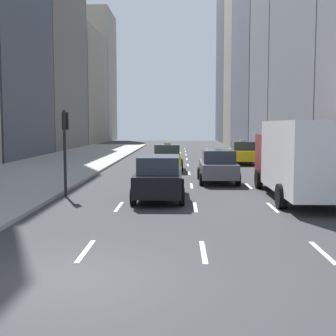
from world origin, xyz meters
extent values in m
plane|color=#333335|center=(0.00, 0.00, 0.00)|extent=(160.00, 160.00, 0.00)
cube|color=#9E9E99|center=(-7.00, 27.00, 0.07)|extent=(8.00, 66.00, 0.15)
cube|color=white|center=(-0.20, 2.00, 0.01)|extent=(0.12, 2.00, 0.01)
cube|color=white|center=(-0.20, 8.00, 0.01)|extent=(0.12, 2.00, 0.01)
cube|color=white|center=(-0.20, 14.00, 0.01)|extent=(0.12, 2.00, 0.01)
cube|color=white|center=(-0.20, 20.00, 0.01)|extent=(0.12, 2.00, 0.01)
cube|color=white|center=(-0.20, 26.00, 0.01)|extent=(0.12, 2.00, 0.01)
cube|color=white|center=(-0.20, 32.00, 0.01)|extent=(0.12, 2.00, 0.01)
cube|color=white|center=(-0.20, 38.00, 0.01)|extent=(0.12, 2.00, 0.01)
cube|color=white|center=(-0.20, 44.00, 0.01)|extent=(0.12, 2.00, 0.01)
cube|color=white|center=(-0.20, 50.00, 0.01)|extent=(0.12, 2.00, 0.01)
cube|color=white|center=(2.60, 2.00, 0.01)|extent=(0.12, 2.00, 0.01)
cube|color=white|center=(2.60, 8.00, 0.01)|extent=(0.12, 2.00, 0.01)
cube|color=white|center=(2.60, 14.00, 0.01)|extent=(0.12, 2.00, 0.01)
cube|color=white|center=(2.60, 20.00, 0.01)|extent=(0.12, 2.00, 0.01)
cube|color=white|center=(2.60, 26.00, 0.01)|extent=(0.12, 2.00, 0.01)
cube|color=white|center=(2.60, 32.00, 0.01)|extent=(0.12, 2.00, 0.01)
cube|color=white|center=(2.60, 38.00, 0.01)|extent=(0.12, 2.00, 0.01)
cube|color=white|center=(2.60, 44.00, 0.01)|extent=(0.12, 2.00, 0.01)
cube|color=white|center=(2.60, 50.00, 0.01)|extent=(0.12, 2.00, 0.01)
cube|color=white|center=(5.40, 2.00, 0.01)|extent=(0.12, 2.00, 0.01)
cube|color=white|center=(5.40, 8.00, 0.01)|extent=(0.12, 2.00, 0.01)
cube|color=white|center=(5.40, 14.00, 0.01)|extent=(0.12, 2.00, 0.01)
cube|color=white|center=(5.40, 20.00, 0.01)|extent=(0.12, 2.00, 0.01)
cube|color=white|center=(5.40, 26.00, 0.01)|extent=(0.12, 2.00, 0.01)
cube|color=white|center=(5.40, 32.00, 0.01)|extent=(0.12, 2.00, 0.01)
cube|color=white|center=(5.40, 38.00, 0.01)|extent=(0.12, 2.00, 0.01)
cube|color=white|center=(5.40, 44.00, 0.01)|extent=(0.12, 2.00, 0.01)
cube|color=white|center=(5.40, 50.00, 0.01)|extent=(0.12, 2.00, 0.01)
cube|color=slate|center=(-14.00, 48.35, 10.45)|extent=(6.00, 17.35, 20.90)
cube|color=gray|center=(-14.00, 66.50, 8.83)|extent=(6.00, 17.75, 17.66)
cube|color=gray|center=(-14.00, 81.53, 12.12)|extent=(6.00, 11.81, 24.23)
cube|color=gray|center=(12.00, 22.41, 10.13)|extent=(6.00, 12.76, 20.25)
cube|color=slate|center=(12.00, 47.87, 10.40)|extent=(6.00, 16.43, 20.81)
cube|color=gray|center=(12.00, 62.31, 16.58)|extent=(6.00, 11.85, 33.16)
cube|color=#4C515B|center=(12.00, 76.70, 14.17)|extent=(6.00, 16.44, 28.33)
cube|color=yellow|center=(6.80, 27.21, 0.71)|extent=(1.80, 4.40, 0.76)
cube|color=#28333D|center=(6.80, 26.94, 1.41)|extent=(1.58, 2.29, 0.64)
cube|color=#F2E599|center=(6.80, 26.94, 1.80)|extent=(0.44, 0.20, 0.14)
cylinder|color=black|center=(5.90, 28.57, 0.33)|extent=(0.22, 0.66, 0.66)
cylinder|color=black|center=(7.70, 28.57, 0.33)|extent=(0.22, 0.66, 0.66)
cylinder|color=black|center=(5.90, 25.84, 0.33)|extent=(0.22, 0.66, 0.66)
cylinder|color=black|center=(7.70, 25.84, 0.33)|extent=(0.22, 0.66, 0.66)
cube|color=yellow|center=(1.20, 21.75, 0.71)|extent=(1.80, 4.40, 0.76)
cube|color=#28333D|center=(1.20, 21.49, 1.41)|extent=(1.58, 2.29, 0.64)
cube|color=#F2E599|center=(1.20, 21.49, 1.80)|extent=(0.44, 0.20, 0.14)
cylinder|color=black|center=(0.30, 23.12, 0.33)|extent=(0.22, 0.66, 0.66)
cylinder|color=black|center=(2.10, 23.12, 0.33)|extent=(0.22, 0.66, 0.66)
cylinder|color=black|center=(0.30, 20.39, 0.33)|extent=(0.22, 0.66, 0.66)
cylinder|color=black|center=(2.10, 20.39, 0.33)|extent=(0.22, 0.66, 0.66)
cube|color=black|center=(1.20, 9.85, 0.73)|extent=(1.80, 4.77, 0.80)
cube|color=#28333D|center=(1.20, 9.57, 1.45)|extent=(1.58, 2.48, 0.64)
cylinder|color=black|center=(0.30, 11.33, 0.33)|extent=(0.22, 0.66, 0.66)
cylinder|color=black|center=(2.10, 11.33, 0.33)|extent=(0.22, 0.66, 0.66)
cylinder|color=black|center=(0.30, 8.37, 0.33)|extent=(0.22, 0.66, 0.66)
cylinder|color=black|center=(2.10, 8.37, 0.33)|extent=(0.22, 0.66, 0.66)
cube|color=#565B66|center=(4.00, 15.55, 0.70)|extent=(1.80, 4.41, 0.74)
cube|color=#28333D|center=(4.00, 15.28, 1.39)|extent=(1.58, 2.30, 0.64)
cylinder|color=black|center=(3.10, 16.92, 0.33)|extent=(0.22, 0.66, 0.66)
cylinder|color=black|center=(4.90, 16.92, 0.33)|extent=(0.22, 0.66, 0.66)
cylinder|color=black|center=(3.10, 14.18, 0.33)|extent=(0.22, 0.66, 0.66)
cylinder|color=black|center=(4.90, 14.18, 0.33)|extent=(0.22, 0.66, 0.66)
cube|color=maroon|center=(6.80, 13.21, 1.50)|extent=(2.10, 2.40, 2.10)
cube|color=#28333D|center=(6.80, 14.36, 1.80)|extent=(1.90, 0.10, 0.90)
cube|color=white|center=(6.80, 9.01, 1.80)|extent=(2.30, 6.00, 2.70)
cylinder|color=black|center=(5.75, 13.21, 0.45)|extent=(0.28, 0.90, 0.90)
cylinder|color=black|center=(7.85, 13.21, 0.45)|extent=(0.28, 0.90, 0.90)
cylinder|color=black|center=(5.65, 7.81, 0.45)|extent=(0.28, 0.90, 0.90)
cylinder|color=black|center=(-2.75, 10.41, 1.80)|extent=(0.12, 0.12, 3.60)
cube|color=black|center=(-2.75, 10.59, 3.15)|extent=(0.24, 0.20, 0.72)
sphere|color=red|center=(-2.75, 10.70, 3.38)|extent=(0.14, 0.14, 0.14)
sphere|color=#4C3F14|center=(-2.75, 10.70, 3.15)|extent=(0.14, 0.14, 0.14)
sphere|color=#198C2D|center=(-2.75, 10.70, 2.92)|extent=(0.14, 0.14, 0.14)
camera|label=1|loc=(2.05, -8.83, 2.99)|focal=50.00mm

